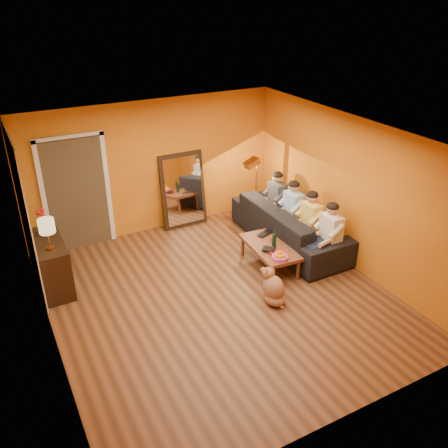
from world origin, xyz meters
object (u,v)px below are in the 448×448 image
person_far_right (277,200)px  wine_bottle (274,238)px  mirror_frame (183,190)px  dog (274,286)px  sideboard (52,264)px  vase (44,228)px  floor_lamp (256,193)px  person_mid_left (311,222)px  laptop (268,234)px  person_mid_right (293,211)px  sofa (290,225)px  table_lamp (48,234)px  coffee_table (269,256)px  person_far_left (330,235)px  tumbler (272,239)px

person_far_right → wine_bottle: 1.53m
mirror_frame → dog: 3.17m
mirror_frame → sideboard: mirror_frame is taller
vase → floor_lamp: bearing=1.2°
vase → person_far_right: bearing=-2.6°
sideboard → person_mid_left: (4.37, -1.05, 0.18)m
laptop → person_mid_right: bearing=3.2°
sideboard → floor_lamp: 4.08m
sofa → wine_bottle: size_ratio=8.60×
person_far_right → person_mid_left: bearing=-90.0°
table_lamp → coffee_table: 3.65m
person_far_left → wine_bottle: person_far_left is taller
person_mid_left → table_lamp: bearing=170.3°
person_far_left → dog: bearing=-162.4°
dog → tumbler: dog is taller
mirror_frame → laptop: mirror_frame is taller
person_mid_left → wine_bottle: 0.90m
mirror_frame → laptop: size_ratio=4.35×
person_far_left → person_mid_right: same height
floor_lamp → dog: 2.68m
table_lamp → dog: (2.92, -1.76, -0.81)m
floor_lamp → person_far_right: (0.32, -0.28, -0.11)m
sofa → person_far_right: size_ratio=2.18×
coffee_table → person_far_left: person_far_left is taller
sideboard → tumbler: (3.56, -1.03, 0.04)m
person_mid_right → person_far_right: same height
dog → person_mid_left: size_ratio=0.49×
mirror_frame → person_mid_left: 2.65m
person_far_right → tumbler: 1.36m
mirror_frame → person_mid_left: size_ratio=1.25×
sideboard → wine_bottle: 3.69m
tumbler → floor_lamp: bearing=70.0°
sideboard → person_mid_right: 4.40m
sideboard → laptop: sideboard is taller
mirror_frame → wine_bottle: (0.70, -2.28, -0.18)m
person_mid_right → mirror_frame: bearing=135.0°
vase → dog: bearing=-38.3°
mirror_frame → table_lamp: size_ratio=2.98×
mirror_frame → wine_bottle: size_ratio=4.90×
person_far_left → vase: person_far_left is taller
wine_bottle → vase: bearing=157.5°
sideboard → person_far_left: (4.37, -1.60, 0.18)m
table_lamp → vase: bearing=90.0°
mirror_frame → person_mid_right: 2.24m
person_mid_left → tumbler: size_ratio=12.10×
table_lamp → person_far_right: (4.37, 0.35, -0.49)m
mirror_frame → sideboard: bearing=-158.8°
mirror_frame → person_far_left: (1.58, -2.68, -0.15)m
table_lamp → sofa: table_lamp is taller
sofa → person_mid_left: 0.52m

